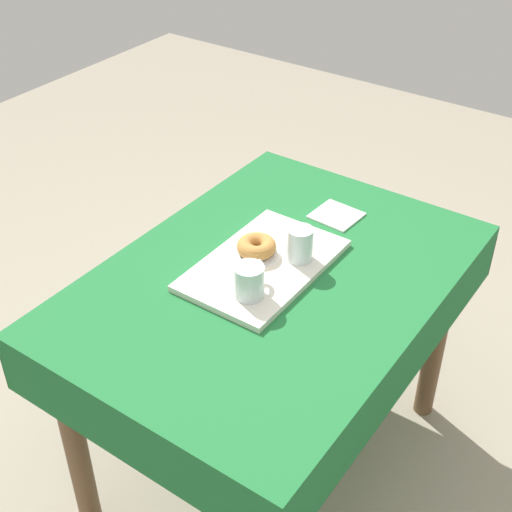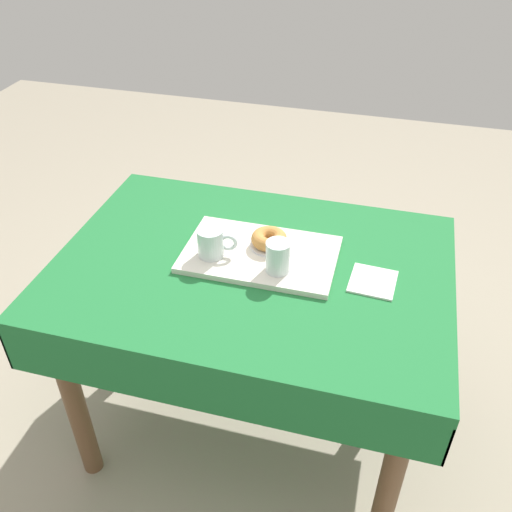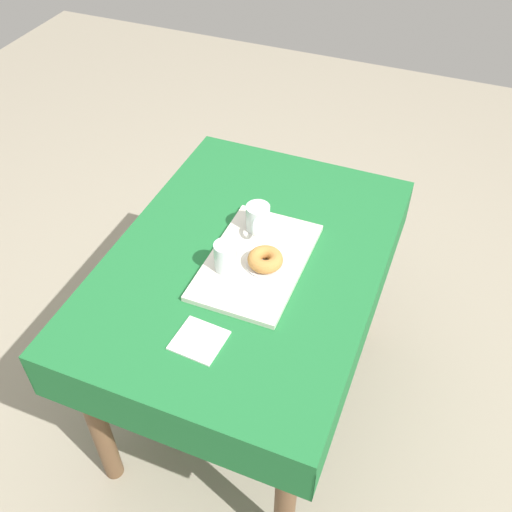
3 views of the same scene
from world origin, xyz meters
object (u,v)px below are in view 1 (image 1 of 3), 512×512
tea_mug_left (249,282)px  water_glass_near (300,245)px  donut_plate_left (256,254)px  dining_table (272,309)px  sugar_donut_left (256,246)px  paper_napkin (336,215)px  serving_tray (263,265)px

tea_mug_left → water_glass_near: water_glass_near is taller
water_glass_near → donut_plate_left: size_ratio=0.84×
dining_table → tea_mug_left: tea_mug_left is taller
sugar_donut_left → donut_plate_left: bearing=0.0°
dining_table → donut_plate_left: donut_plate_left is taller
tea_mug_left → donut_plate_left: tea_mug_left is taller
water_glass_near → donut_plate_left: water_glass_near is taller
water_glass_near → paper_napkin: size_ratio=0.72×
tea_mug_left → sugar_donut_left: (0.15, 0.08, -0.01)m
dining_table → serving_tray: 0.13m
sugar_donut_left → tea_mug_left: bearing=-150.8°
dining_table → water_glass_near: bearing=-19.7°
dining_table → donut_plate_left: (0.03, 0.07, 0.13)m
dining_table → tea_mug_left: (-0.12, -0.01, 0.17)m
tea_mug_left → donut_plate_left: bearing=29.2°
donut_plate_left → paper_napkin: size_ratio=0.86×
tea_mug_left → serving_tray: bearing=20.4°
tea_mug_left → paper_napkin: tea_mug_left is taller
serving_tray → paper_napkin: serving_tray is taller
dining_table → donut_plate_left: 0.16m
dining_table → donut_plate_left: bearing=65.9°
serving_tray → tea_mug_left: size_ratio=3.86×
dining_table → donut_plate_left: size_ratio=10.22×
donut_plate_left → water_glass_near: bearing=-63.9°
paper_napkin → serving_tray: bearing=174.5°
dining_table → water_glass_near: water_glass_near is taller
sugar_donut_left → water_glass_near: bearing=-63.9°
donut_plate_left → sugar_donut_left: size_ratio=1.06×
water_glass_near → dining_table: bearing=160.3°
tea_mug_left → sugar_donut_left: tea_mug_left is taller
serving_tray → tea_mug_left: 0.15m
paper_napkin → tea_mug_left: bearing=-177.9°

